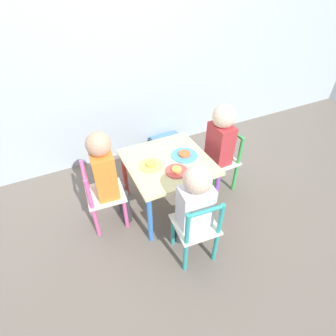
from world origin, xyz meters
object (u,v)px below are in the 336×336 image
(kids_table, at_px, (168,168))
(child_front, at_px, (194,203))
(chair_teal, at_px, (196,229))
(plate_right, at_px, (184,155))
(plate_left, at_px, (151,165))
(plate_front, at_px, (177,171))
(chair_green, at_px, (221,161))
(storage_bin, at_px, (168,145))
(child_left, at_px, (107,173))
(chair_pink, at_px, (103,197))
(child_right, at_px, (219,142))

(kids_table, bearing_deg, child_front, -95.17)
(chair_teal, distance_m, plate_right, 0.57)
(plate_left, bearing_deg, child_front, -77.70)
(chair_teal, bearing_deg, plate_front, -91.90)
(plate_left, bearing_deg, chair_teal, -79.78)
(chair_green, relative_size, storage_bin, 1.81)
(child_left, bearing_deg, chair_green, -86.85)
(chair_pink, height_order, storage_bin, chair_pink)
(chair_pink, distance_m, child_left, 0.21)
(chair_green, height_order, plate_right, chair_green)
(child_front, xyz_separation_m, plate_right, (0.18, 0.44, 0.01))
(kids_table, xyz_separation_m, child_right, (0.44, 0.01, 0.09))
(plate_front, bearing_deg, plate_left, 135.00)
(plate_right, bearing_deg, chair_green, 1.62)
(child_front, bearing_deg, plate_left, -72.53)
(chair_green, bearing_deg, kids_table, -90.00)
(plate_left, bearing_deg, chair_pink, 173.52)
(chair_teal, distance_m, storage_bin, 1.25)
(chair_pink, bearing_deg, child_front, -131.45)
(chair_teal, bearing_deg, chair_pink, -44.78)
(plate_left, bearing_deg, chair_green, 0.93)
(plate_left, bearing_deg, child_left, 173.18)
(chair_pink, height_order, plate_front, chair_pink)
(child_left, distance_m, plate_right, 0.58)
(child_left, distance_m, plate_left, 0.31)
(chair_teal, xyz_separation_m, storage_bin, (0.37, 1.18, -0.19))
(chair_teal, height_order, plate_right, chair_teal)
(kids_table, bearing_deg, storage_bin, 64.31)
(child_right, distance_m, plate_front, 0.47)
(child_left, bearing_deg, kids_table, -90.00)
(child_right, distance_m, plate_right, 0.31)
(kids_table, height_order, child_right, child_right)
(child_left, xyz_separation_m, plate_left, (0.30, -0.04, -0.01))
(child_left, bearing_deg, plate_left, -92.09)
(child_left, bearing_deg, child_right, -87.04)
(chair_green, height_order, child_front, child_front)
(child_front, distance_m, plate_right, 0.47)
(plate_front, bearing_deg, plate_right, 45.00)
(kids_table, xyz_separation_m, child_front, (-0.04, -0.44, 0.06))
(child_right, relative_size, child_front, 1.07)
(child_right, distance_m, plate_left, 0.58)
(chair_teal, relative_size, plate_right, 2.76)
(kids_table, relative_size, storage_bin, 2.01)
(child_right, distance_m, child_front, 0.66)
(child_front, bearing_deg, chair_green, -135.17)
(kids_table, bearing_deg, plate_front, -90.00)
(kids_table, relative_size, chair_teal, 1.11)
(chair_teal, xyz_separation_m, plate_right, (0.18, 0.50, 0.19))
(child_front, height_order, plate_left, child_front)
(chair_green, relative_size, child_right, 0.68)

